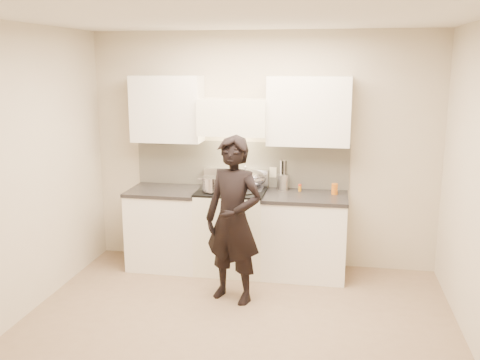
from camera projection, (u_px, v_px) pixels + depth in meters
name	position (u px, v px, depth m)	size (l,w,h in m)	color
ground_plane	(235.00, 330.00, 4.79)	(4.00, 4.00, 0.00)	#897056
room_shell	(236.00, 147.00, 4.81)	(4.04, 3.54, 2.70)	beige
stove	(232.00, 230.00, 6.11)	(0.76, 0.65, 0.96)	white
counter_right	(305.00, 235.00, 5.97)	(0.92, 0.67, 0.92)	white
counter_left	(166.00, 227.00, 6.24)	(0.82, 0.67, 0.92)	white
wok	(251.00, 178.00, 6.09)	(0.36, 0.45, 0.29)	#B9B7C9
stock_pot	(213.00, 184.00, 5.88)	(0.33, 0.27, 0.16)	#B9B7C9
utensil_crock	(283.00, 181.00, 6.09)	(0.13, 0.13, 0.34)	silver
spice_jar	(300.00, 188.00, 6.04)	(0.04, 0.04, 0.08)	#C2770E
oil_glass	(335.00, 189.00, 5.89)	(0.07, 0.07, 0.12)	#C76113
person	(233.00, 220.00, 5.24)	(0.61, 0.40, 1.66)	black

